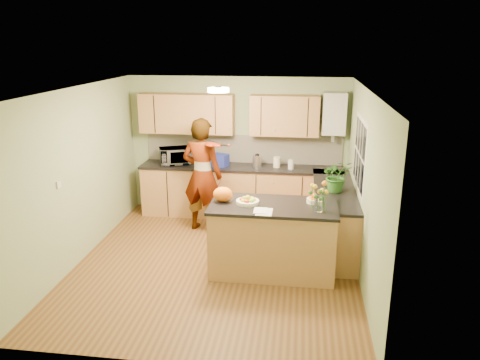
# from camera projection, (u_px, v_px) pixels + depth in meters

# --- Properties ---
(floor) EXTENTS (4.50, 4.50, 0.00)m
(floor) POSITION_uv_depth(u_px,v_px,m) (217.00, 262.00, 6.83)
(floor) COLOR brown
(floor) RESTS_ON ground
(ceiling) EXTENTS (4.00, 4.50, 0.02)m
(ceiling) POSITION_uv_depth(u_px,v_px,m) (214.00, 89.00, 6.11)
(ceiling) COLOR silver
(ceiling) RESTS_ON wall_back
(wall_back) EXTENTS (4.00, 0.02, 2.50)m
(wall_back) POSITION_uv_depth(u_px,v_px,m) (238.00, 146.00, 8.60)
(wall_back) COLOR #95AC7B
(wall_back) RESTS_ON floor
(wall_front) EXTENTS (4.00, 0.02, 2.50)m
(wall_front) POSITION_uv_depth(u_px,v_px,m) (172.00, 251.00, 4.33)
(wall_front) COLOR #95AC7B
(wall_front) RESTS_ON floor
(wall_left) EXTENTS (0.02, 4.50, 2.50)m
(wall_left) POSITION_uv_depth(u_px,v_px,m) (79.00, 175.00, 6.72)
(wall_left) COLOR #95AC7B
(wall_left) RESTS_ON floor
(wall_right) EXTENTS (0.02, 4.50, 2.50)m
(wall_right) POSITION_uv_depth(u_px,v_px,m) (364.00, 187.00, 6.22)
(wall_right) COLOR #95AC7B
(wall_right) RESTS_ON floor
(back_counter) EXTENTS (3.64, 0.62, 0.94)m
(back_counter) POSITION_uv_depth(u_px,v_px,m) (241.00, 191.00, 8.53)
(back_counter) COLOR #A36E41
(back_counter) RESTS_ON floor
(right_counter) EXTENTS (0.62, 2.24, 0.94)m
(right_counter) POSITION_uv_depth(u_px,v_px,m) (334.00, 217.00, 7.29)
(right_counter) COLOR #A36E41
(right_counter) RESTS_ON floor
(splashback) EXTENTS (3.60, 0.02, 0.52)m
(splashback) POSITION_uv_depth(u_px,v_px,m) (243.00, 149.00, 8.59)
(splashback) COLOR silver
(splashback) RESTS_ON back_counter
(upper_cabinets) EXTENTS (3.20, 0.34, 0.70)m
(upper_cabinets) POSITION_uv_depth(u_px,v_px,m) (227.00, 114.00, 8.29)
(upper_cabinets) COLOR #A36E41
(upper_cabinets) RESTS_ON wall_back
(boiler) EXTENTS (0.40, 0.30, 0.86)m
(boiler) POSITION_uv_depth(u_px,v_px,m) (334.00, 114.00, 8.05)
(boiler) COLOR silver
(boiler) RESTS_ON wall_back
(window_right) EXTENTS (0.01, 1.30, 1.05)m
(window_right) POSITION_uv_depth(u_px,v_px,m) (360.00, 154.00, 6.70)
(window_right) COLOR silver
(window_right) RESTS_ON wall_right
(light_switch) EXTENTS (0.02, 0.09, 0.09)m
(light_switch) POSITION_uv_depth(u_px,v_px,m) (59.00, 184.00, 6.14)
(light_switch) COLOR silver
(light_switch) RESTS_ON wall_left
(ceiling_lamp) EXTENTS (0.30, 0.30, 0.07)m
(ceiling_lamp) POSITION_uv_depth(u_px,v_px,m) (218.00, 90.00, 6.40)
(ceiling_lamp) COLOR #FFEABF
(ceiling_lamp) RESTS_ON ceiling
(peninsula_island) EXTENTS (1.72, 0.88, 0.99)m
(peninsula_island) POSITION_uv_depth(u_px,v_px,m) (273.00, 238.00, 6.45)
(peninsula_island) COLOR #A36E41
(peninsula_island) RESTS_ON floor
(fruit_dish) EXTENTS (0.31, 0.31, 0.11)m
(fruit_dish) POSITION_uv_depth(u_px,v_px,m) (248.00, 200.00, 6.34)
(fruit_dish) COLOR #FBF2C8
(fruit_dish) RESTS_ON peninsula_island
(orange_bowl) EXTENTS (0.21, 0.21, 0.12)m
(orange_bowl) POSITION_uv_depth(u_px,v_px,m) (314.00, 199.00, 6.37)
(orange_bowl) COLOR #FBF2C8
(orange_bowl) RESTS_ON peninsula_island
(flower_vase) EXTENTS (0.25, 0.25, 0.46)m
(flower_vase) POSITION_uv_depth(u_px,v_px,m) (320.00, 189.00, 5.98)
(flower_vase) COLOR silver
(flower_vase) RESTS_ON peninsula_island
(orange_bag) EXTENTS (0.32, 0.29, 0.20)m
(orange_bag) POSITION_uv_depth(u_px,v_px,m) (223.00, 194.00, 6.42)
(orange_bag) COLOR orange
(orange_bag) RESTS_ON peninsula_island
(papers) EXTENTS (0.21, 0.29, 0.01)m
(papers) POSITION_uv_depth(u_px,v_px,m) (264.00, 212.00, 6.04)
(papers) COLOR white
(papers) RESTS_ON peninsula_island
(violinist) EXTENTS (0.80, 0.62, 1.93)m
(violinist) POSITION_uv_depth(u_px,v_px,m) (202.00, 175.00, 7.75)
(violinist) COLOR #E6B68D
(violinist) RESTS_ON floor
(violin) EXTENTS (0.57, 0.49, 0.14)m
(violin) POSITION_uv_depth(u_px,v_px,m) (211.00, 145.00, 7.35)
(violin) COLOR #551305
(violin) RESTS_ON violinist
(microwave) EXTENTS (0.64, 0.54, 0.30)m
(microwave) POSITION_uv_depth(u_px,v_px,m) (175.00, 156.00, 8.51)
(microwave) COLOR silver
(microwave) RESTS_ON back_counter
(blue_box) EXTENTS (0.32, 0.28, 0.22)m
(blue_box) POSITION_uv_depth(u_px,v_px,m) (220.00, 160.00, 8.38)
(blue_box) COLOR navy
(blue_box) RESTS_ON back_counter
(kettle) EXTENTS (0.16, 0.16, 0.29)m
(kettle) POSITION_uv_depth(u_px,v_px,m) (257.00, 161.00, 8.29)
(kettle) COLOR silver
(kettle) RESTS_ON back_counter
(jar_cream) EXTENTS (0.15, 0.15, 0.18)m
(jar_cream) POSITION_uv_depth(u_px,v_px,m) (277.00, 162.00, 8.31)
(jar_cream) COLOR #FBF2C8
(jar_cream) RESTS_ON back_counter
(jar_white) EXTENTS (0.14, 0.14, 0.16)m
(jar_white) POSITION_uv_depth(u_px,v_px,m) (291.00, 164.00, 8.20)
(jar_white) COLOR silver
(jar_white) RESTS_ON back_counter
(potted_plant) EXTENTS (0.51, 0.46, 0.49)m
(potted_plant) POSITION_uv_depth(u_px,v_px,m) (337.00, 176.00, 6.94)
(potted_plant) COLOR #2E6722
(potted_plant) RESTS_ON right_counter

